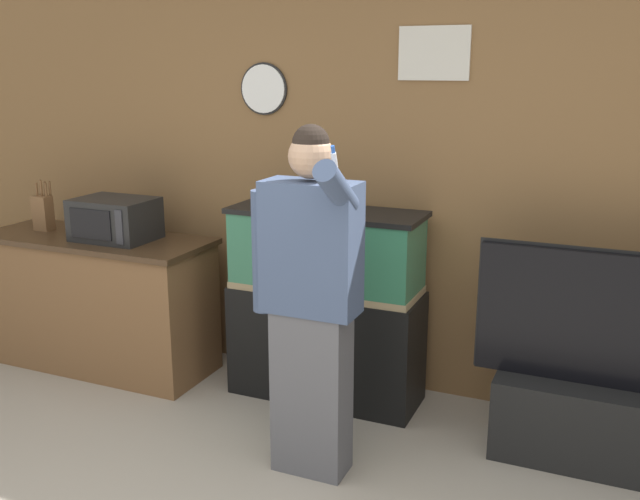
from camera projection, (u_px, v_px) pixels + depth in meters
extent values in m
cube|color=brown|center=(365.00, 178.00, 4.31)|extent=(10.00, 0.06, 2.60)
cube|color=beige|center=(434.00, 53.00, 3.94)|extent=(0.40, 0.02, 0.29)
cylinder|color=white|center=(264.00, 89.00, 4.40)|extent=(0.29, 0.03, 0.29)
cylinder|color=black|center=(264.00, 89.00, 4.40)|extent=(0.32, 0.01, 0.32)
cube|color=brown|center=(99.00, 304.00, 4.73)|extent=(1.52, 0.56, 0.85)
cube|color=#3D2A19|center=(94.00, 239.00, 4.62)|extent=(1.56, 0.60, 0.03)
cube|color=black|center=(115.00, 219.00, 4.51)|extent=(0.49, 0.36, 0.26)
cube|color=black|center=(90.00, 224.00, 4.37)|extent=(0.31, 0.01, 0.18)
cube|color=#2D2D33|center=(119.00, 227.00, 4.28)|extent=(0.05, 0.01, 0.21)
cube|color=brown|center=(43.00, 213.00, 4.77)|extent=(0.12, 0.09, 0.23)
cylinder|color=brown|center=(37.00, 189.00, 4.75)|extent=(0.02, 0.02, 0.09)
cylinder|color=brown|center=(41.00, 189.00, 4.73)|extent=(0.02, 0.02, 0.10)
cylinder|color=brown|center=(46.00, 190.00, 4.72)|extent=(0.02, 0.02, 0.09)
cylinder|color=brown|center=(40.00, 187.00, 4.78)|extent=(0.02, 0.02, 0.10)
cylinder|color=brown|center=(45.00, 188.00, 4.76)|extent=(0.02, 0.02, 0.09)
cylinder|color=brown|center=(50.00, 188.00, 4.75)|extent=(0.02, 0.02, 0.10)
cube|color=black|center=(326.00, 343.00, 4.29)|extent=(1.14, 0.42, 0.68)
cube|color=#937F5B|center=(326.00, 287.00, 4.20)|extent=(1.10, 0.41, 0.04)
cube|color=#2D6B4C|center=(326.00, 250.00, 4.14)|extent=(1.09, 0.40, 0.46)
cube|color=black|center=(326.00, 212.00, 4.09)|extent=(1.14, 0.42, 0.03)
cube|color=black|center=(633.00, 430.00, 3.52)|extent=(1.35, 0.40, 0.43)
cube|color=#515156|center=(312.00, 392.00, 3.48)|extent=(0.36, 0.20, 0.83)
cube|color=#3D4C6B|center=(311.00, 248.00, 3.30)|extent=(0.45, 0.22, 0.62)
sphere|color=tan|center=(311.00, 156.00, 3.19)|extent=(0.21, 0.21, 0.21)
sphere|color=black|center=(311.00, 143.00, 3.18)|extent=(0.17, 0.17, 0.17)
cylinder|color=#3D4C6B|center=(264.00, 251.00, 3.40)|extent=(0.12, 0.12, 0.59)
cylinder|color=#3D4C6B|center=(337.00, 188.00, 3.03)|extent=(0.11, 0.33, 0.27)
cylinder|color=white|center=(335.00, 165.00, 2.99)|extent=(0.02, 0.06, 0.11)
cylinder|color=#2856B2|center=(333.00, 151.00, 2.95)|extent=(0.02, 0.03, 0.05)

